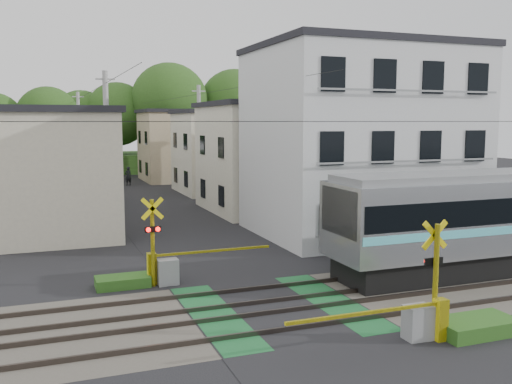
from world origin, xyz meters
name	(u,v)px	position (x,y,z in m)	size (l,w,h in m)	color
ground	(275,308)	(0.00, 0.00, 0.00)	(120.00, 120.00, 0.00)	black
track_bed	(275,307)	(0.00, 0.00, 0.04)	(120.00, 120.00, 0.14)	#47423A
crossing_signal_near	(422,313)	(2.59, -3.65, 0.71)	(4.74, 0.65, 3.09)	yellow
crossing_signal_far	(165,264)	(-2.59, 3.65, 0.71)	(4.74, 0.65, 3.09)	yellow
apartment_block	(360,140)	(8.50, 9.49, 4.66)	(10.20, 8.36, 9.30)	silver
houses_row	(140,154)	(0.25, 25.92, 3.24)	(22.07, 31.35, 6.80)	beige
tree_hill	(116,123)	(1.31, 47.67, 5.39)	(40.00, 13.05, 11.86)	#2B501A
catenary	(442,179)	(6.00, 0.03, 3.70)	(60.00, 5.04, 7.00)	#2D2D33
utility_poles	(127,144)	(-1.05, 23.01, 4.08)	(7.90, 42.00, 8.00)	#A5A5A0
pedestrian	(128,176)	(0.66, 35.17, 0.82)	(0.60, 0.39, 1.65)	black
weed_patches	(328,297)	(1.76, -0.09, 0.18)	(10.25, 8.80, 0.40)	#2D5E1E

